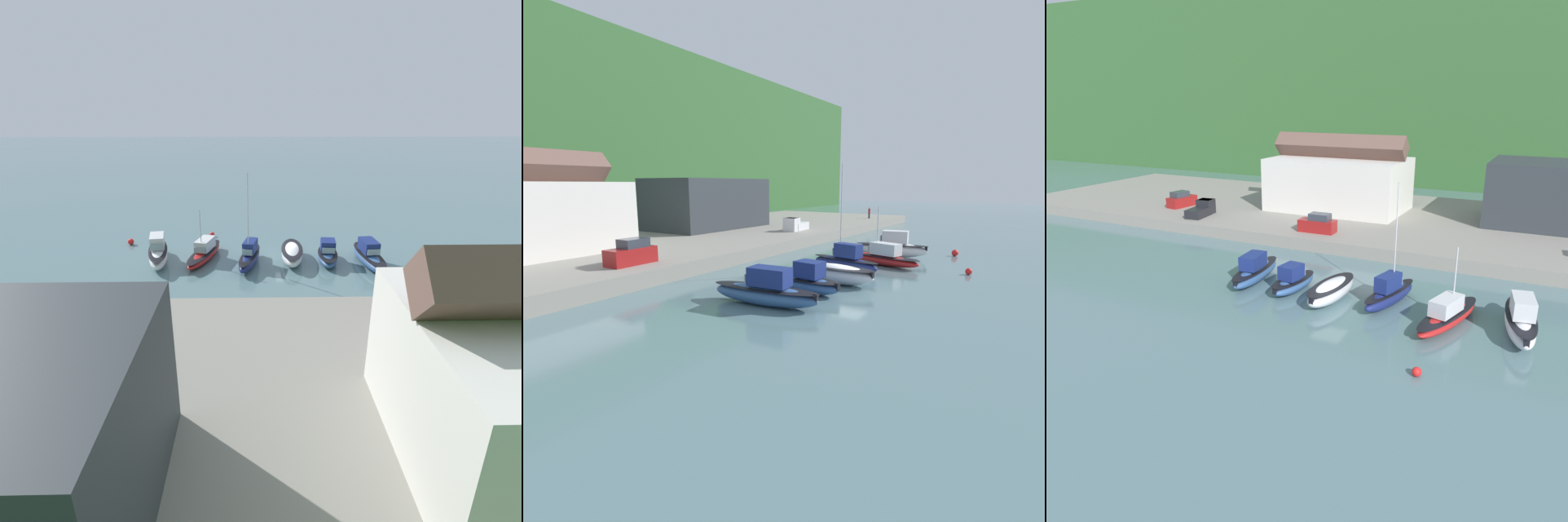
{
  "view_description": "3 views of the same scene",
  "coord_description": "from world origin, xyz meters",
  "views": [
    {
      "loc": [
        3.83,
        42.56,
        16.4
      ],
      "look_at": [
        3.08,
        5.46,
        1.69
      ],
      "focal_mm": 28.0,
      "sensor_mm": 36.0,
      "label": 1
    },
    {
      "loc": [
        -30.02,
        -13.05,
        8.03
      ],
      "look_at": [
        -2.55,
        4.77,
        1.84
      ],
      "focal_mm": 28.0,
      "sensor_mm": 36.0,
      "label": 2
    },
    {
      "loc": [
        15.19,
        -34.63,
        16.02
      ],
      "look_at": [
        -4.36,
        4.73,
        1.81
      ],
      "focal_mm": 35.0,
      "sensor_mm": 36.0,
      "label": 3
    }
  ],
  "objects": [
    {
      "name": "mooring_buoy_1",
      "position": [
        18.71,
        -4.6,
        0.37
      ],
      "size": [
        0.74,
        0.74,
        0.74
      ],
      "color": "red",
      "rests_on": "ground_plane"
    },
    {
      "name": "parked_car_0",
      "position": [
        -8.68,
        16.14,
        2.29
      ],
      "size": [
        4.24,
        1.9,
        2.16
      ],
      "rotation": [
        0.0,
        0.0,
        1.6
      ],
      "color": "maroon",
      "rests_on": "quay_promenade"
    },
    {
      "name": "moored_boat_2",
      "position": [
        -0.41,
        1.17,
        0.85
      ],
      "size": [
        2.78,
        7.14,
        1.61
      ],
      "rotation": [
        0.0,
        0.0,
        -0.07
      ],
      "color": "silver",
      "rests_on": "ground_plane"
    },
    {
      "name": "moored_boat_3",
      "position": [
        4.2,
        2.37,
        0.99
      ],
      "size": [
        3.13,
        7.36,
        9.88
      ],
      "rotation": [
        0.0,
        0.0,
        -0.22
      ],
      "color": "navy",
      "rests_on": "ground_plane"
    },
    {
      "name": "quay_promenade",
      "position": [
        0.0,
        28.13,
        0.69
      ],
      "size": [
        115.42,
        30.71,
        1.37
      ],
      "color": "gray",
      "rests_on": "ground_plane"
    },
    {
      "name": "moored_boat_4",
      "position": [
        9.2,
        0.57,
        0.81
      ],
      "size": [
        4.12,
        8.72,
        5.83
      ],
      "rotation": [
        0.0,
        0.0,
        -0.27
      ],
      "color": "red",
      "rests_on": "ground_plane"
    },
    {
      "name": "person_on_quay",
      "position": [
        46.83,
        16.71,
        2.47
      ],
      "size": [
        0.4,
        0.4,
        2.14
      ],
      "color": "#232838",
      "rests_on": "quay_promenade"
    },
    {
      "name": "moored_boat_1",
      "position": [
        -4.22,
        1.65,
        0.88
      ],
      "size": [
        2.65,
        5.97,
        2.44
      ],
      "rotation": [
        0.0,
        0.0,
        -0.1
      ],
      "color": "#33568E",
      "rests_on": "ground_plane"
    },
    {
      "name": "moored_boat_0",
      "position": [
        -8.51,
        2.39,
        0.96
      ],
      "size": [
        2.82,
        8.16,
        2.62
      ],
      "rotation": [
        0.0,
        0.0,
        0.09
      ],
      "color": "#33568E",
      "rests_on": "ground_plane"
    },
    {
      "name": "yacht_club_building",
      "position": [
        16.59,
        31.17,
        5.11
      ],
      "size": [
        17.92,
        10.56,
        7.48
      ],
      "color": "#2D3338",
      "rests_on": "quay_promenade"
    },
    {
      "name": "pickup_truck_1",
      "position": [
        20.59,
        17.92,
        2.19
      ],
      "size": [
        4.85,
        2.27,
        1.9
      ],
      "rotation": [
        0.0,
        0.0,
        1.64
      ],
      "color": "silver",
      "rests_on": "quay_promenade"
    },
    {
      "name": "mooring_buoy_0",
      "position": [
        9.08,
        -7.54,
        0.3
      ],
      "size": [
        0.6,
        0.6,
        0.6
      ],
      "color": "red",
      "rests_on": "ground_plane"
    },
    {
      "name": "moored_boat_5",
      "position": [
        14.09,
        1.23,
        1.11
      ],
      "size": [
        3.4,
        8.15,
        2.97
      ],
      "rotation": [
        0.0,
        0.0,
        0.18
      ],
      "color": "silver",
      "rests_on": "ground_plane"
    },
    {
      "name": "ground_plane",
      "position": [
        0.0,
        0.0,
        0.0
      ],
      "size": [
        320.0,
        320.0,
        0.0
      ],
      "primitive_type": "plane",
      "color": "slate"
    }
  ]
}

